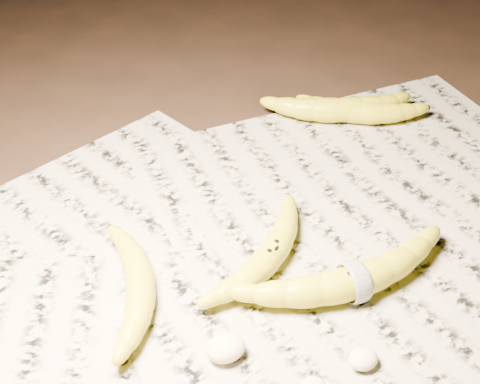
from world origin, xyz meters
name	(u,v)px	position (x,y,z in m)	size (l,w,h in m)	color
ground	(232,250)	(0.00, 0.00, 0.00)	(3.00, 3.00, 0.00)	black
newspaper_patch	(249,268)	(0.00, -0.04, 0.00)	(0.90, 0.70, 0.01)	#A39E8B
banana_left_b	(140,283)	(-0.12, -0.03, 0.02)	(0.17, 0.05, 0.03)	yellow
banana_center	(271,253)	(0.03, -0.05, 0.02)	(0.18, 0.05, 0.03)	yellow
banana_taped	(354,279)	(0.09, -0.12, 0.03)	(0.23, 0.06, 0.04)	yellow
banana_upper_a	(339,108)	(0.26, 0.19, 0.03)	(0.19, 0.06, 0.04)	yellow
banana_upper_b	(361,110)	(0.29, 0.17, 0.03)	(0.17, 0.05, 0.03)	yellow
measuring_tape	(354,279)	(0.09, -0.12, 0.03)	(0.05, 0.05, 0.00)	white
flesh_chunk_a	(225,345)	(-0.07, -0.14, 0.02)	(0.04, 0.03, 0.02)	beige
flesh_chunk_c	(364,356)	(0.05, -0.21, 0.02)	(0.03, 0.03, 0.02)	beige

